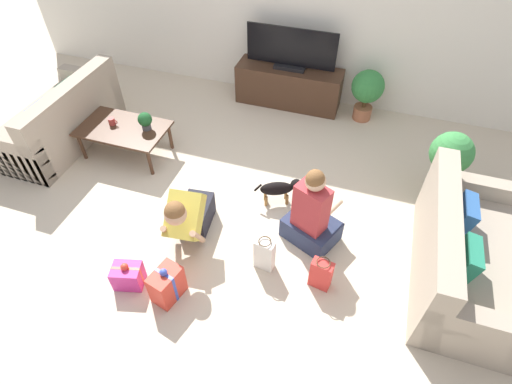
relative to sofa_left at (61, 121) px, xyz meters
name	(u,v)px	position (x,y,z in m)	size (l,w,h in m)	color
ground_plane	(221,210)	(2.43, -0.56, -0.30)	(16.00, 16.00, 0.00)	beige
wall_back	(288,5)	(2.43, 2.07, 1.00)	(8.40, 0.06, 2.60)	white
sofa_left	(61,121)	(0.00, 0.00, 0.00)	(0.84, 1.71, 0.84)	tan
sofa_right	(461,256)	(4.85, -0.64, 0.00)	(0.84, 1.71, 0.84)	tan
coffee_table	(123,130)	(0.93, 0.01, 0.06)	(1.07, 0.65, 0.40)	#472D1E
tv_console	(289,86)	(2.57, 1.78, -0.02)	(1.50, 0.45, 0.56)	#472D1E
tv	(291,51)	(2.57, 1.78, 0.52)	(1.25, 0.20, 0.57)	black
potted_plant_back_right	(367,90)	(3.67, 1.73, 0.16)	(0.44, 0.44, 0.73)	#A36042
potted_plant_corner_right	(449,158)	(4.70, 0.56, 0.17)	(0.46, 0.46, 0.77)	beige
person_kneeling	(188,215)	(2.28, -1.00, 0.04)	(0.40, 0.79, 0.77)	#23232D
person_sitting	(312,216)	(3.44, -0.63, 0.05)	(0.64, 0.60, 0.97)	#283351
dog	(281,188)	(3.02, -0.22, -0.09)	(0.51, 0.29, 0.31)	black
gift_box_a	(167,284)	(2.37, -1.69, -0.12)	(0.27, 0.34, 0.41)	red
gift_box_b	(128,276)	(1.96, -1.69, -0.18)	(0.31, 0.26, 0.30)	#CC3389
gift_bag_a	(321,274)	(3.66, -1.14, -0.13)	(0.21, 0.15, 0.36)	red
gift_bag_b	(264,254)	(3.11, -1.11, -0.11)	(0.20, 0.14, 0.39)	white
mug	(112,121)	(0.79, 0.03, 0.15)	(0.12, 0.08, 0.09)	#B23D38
tabletop_plant	(145,120)	(1.23, 0.08, 0.22)	(0.17, 0.17, 0.22)	#4C4C51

